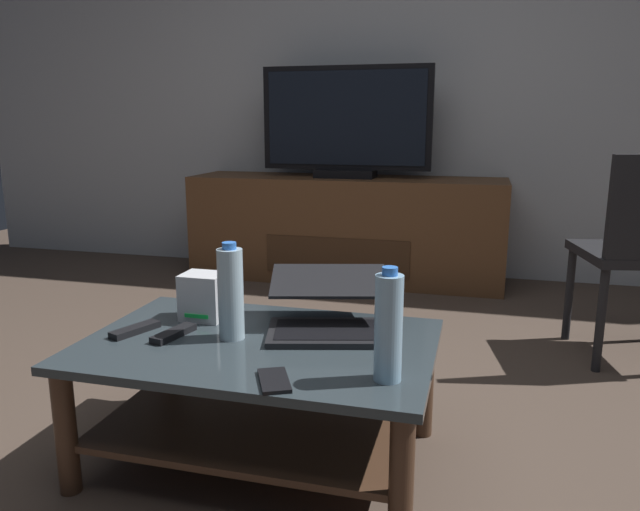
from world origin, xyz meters
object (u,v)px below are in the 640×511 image
(water_bottle_far, at_px, (231,293))
(soundbar_remote, at_px, (135,330))
(water_bottle_near, at_px, (388,327))
(coffee_table, at_px, (260,379))
(television, at_px, (346,124))
(cell_phone, at_px, (274,381))
(media_cabinet, at_px, (346,228))
(router_box, at_px, (204,296))
(laptop, at_px, (330,311))
(tv_remote, at_px, (174,334))

(water_bottle_far, bearing_deg, soundbar_remote, -173.35)
(soundbar_remote, bearing_deg, water_bottle_near, 11.16)
(water_bottle_near, xyz_separation_m, soundbar_remote, (-0.79, 0.14, -0.13))
(coffee_table, distance_m, television, 2.31)
(water_bottle_far, distance_m, cell_phone, 0.37)
(media_cabinet, xyz_separation_m, router_box, (-0.01, -2.06, 0.13))
(laptop, bearing_deg, television, 101.32)
(water_bottle_near, bearing_deg, cell_phone, -161.62)
(cell_phone, bearing_deg, water_bottle_near, -7.50)
(laptop, bearing_deg, coffee_table, -139.03)
(media_cabinet, distance_m, router_box, 2.07)
(router_box, height_order, soundbar_remote, router_box)
(water_bottle_near, bearing_deg, soundbar_remote, 169.92)
(television, xyz_separation_m, water_bottle_near, (0.64, -2.36, -0.47))
(router_box, bearing_deg, coffee_table, -31.18)
(media_cabinet, height_order, laptop, media_cabinet)
(coffee_table, height_order, cell_phone, cell_phone)
(media_cabinet, height_order, router_box, media_cabinet)
(water_bottle_near, distance_m, cell_phone, 0.31)
(router_box, distance_m, water_bottle_near, 0.72)
(media_cabinet, distance_m, water_bottle_near, 2.47)
(coffee_table, bearing_deg, laptop, 40.97)
(water_bottle_near, xyz_separation_m, cell_phone, (-0.26, -0.09, -0.13))
(tv_remote, bearing_deg, cell_phone, -17.15)
(television, relative_size, tv_remote, 6.66)
(television, height_order, cell_phone, television)
(television, height_order, laptop, television)
(media_cabinet, height_order, tv_remote, media_cabinet)
(laptop, relative_size, soundbar_remote, 2.82)
(water_bottle_far, xyz_separation_m, soundbar_remote, (-0.30, -0.04, -0.13))
(router_box, bearing_deg, tv_remote, -94.67)
(television, distance_m, router_box, 2.11)
(television, bearing_deg, router_box, -90.25)
(media_cabinet, xyz_separation_m, water_bottle_far, (0.15, -2.20, 0.19))
(television, xyz_separation_m, soundbar_remote, (-0.15, -2.22, -0.59))
(media_cabinet, bearing_deg, water_bottle_near, -75.04)
(laptop, bearing_deg, water_bottle_near, -54.77)
(television, distance_m, water_bottle_near, 2.49)
(television, xyz_separation_m, laptop, (0.41, -2.03, -0.54))
(coffee_table, distance_m, router_box, 0.34)
(tv_remote, distance_m, soundbar_remote, 0.13)
(cell_phone, distance_m, tv_remote, 0.46)
(media_cabinet, distance_m, laptop, 2.10)
(coffee_table, bearing_deg, water_bottle_near, -23.13)
(television, bearing_deg, laptop, -78.68)
(coffee_table, relative_size, television, 0.95)
(water_bottle_near, xyz_separation_m, water_bottle_far, (-0.49, 0.18, 0.00))
(router_box, bearing_deg, television, 89.75)
(tv_remote, bearing_deg, laptop, 35.95)
(tv_remote, bearing_deg, soundbar_remote, -167.59)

